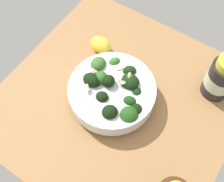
{
  "coord_description": "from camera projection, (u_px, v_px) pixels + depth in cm",
  "views": [
    {
      "loc": [
        29.68,
        17.44,
        66.25
      ],
      "look_at": [
        0.59,
        -1.62,
        4.0
      ],
      "focal_mm": 46.8,
      "sensor_mm": 36.0,
      "label": 1
    }
  ],
  "objects": [
    {
      "name": "lemon_wedge",
      "position": [
        101.0,
        45.0,
        0.8
      ],
      "size": [
        4.57,
        6.39,
        4.61
      ],
      "primitive_type": "ellipsoid",
      "rotation": [
        0.0,
        0.0,
        4.68
      ],
      "color": "yellow",
      "rests_on": "ground_plane"
    },
    {
      "name": "bowl_of_broccoli",
      "position": [
        113.0,
        91.0,
        0.71
      ],
      "size": [
        21.43,
        21.43,
        8.84
      ],
      "color": "white",
      "rests_on": "ground_plane"
    },
    {
      "name": "ground_plane",
      "position": [
        118.0,
        104.0,
        0.77
      ],
      "size": [
        57.55,
        57.55,
        4.98
      ],
      "primitive_type": "cube",
      "color": "#996D42"
    },
    {
      "name": "bottle_short",
      "position": [
        221.0,
        78.0,
        0.71
      ],
      "size": [
        7.16,
        7.16,
        13.25
      ],
      "color": "black",
      "rests_on": "ground_plane"
    }
  ]
}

